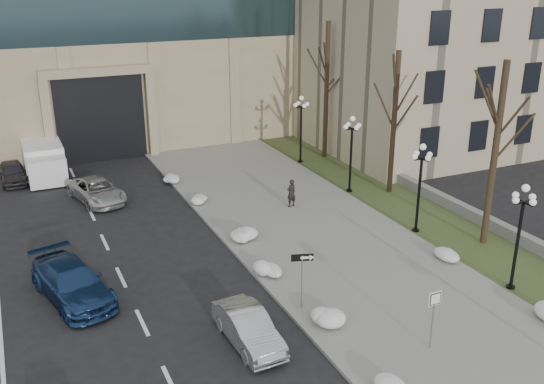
{
  "coord_description": "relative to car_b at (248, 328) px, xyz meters",
  "views": [
    {
      "loc": [
        -10.34,
        -10.35,
        12.84
      ],
      "look_at": [
        0.15,
        12.5,
        3.5
      ],
      "focal_mm": 40.0,
      "sensor_mm": 36.0,
      "label": 1
    }
  ],
  "objects": [
    {
      "name": "snow_clump_i",
      "position": [
        10.73,
        1.99,
        -0.34
      ],
      "size": [
        1.1,
        1.6,
        0.36
      ],
      "primitive_type": "ellipsoid",
      "color": "white",
      "rests_on": "sidewalk"
    },
    {
      "name": "snow_clump_e",
      "position": [
        2.92,
        8.38,
        -0.34
      ],
      "size": [
        1.1,
        1.6,
        0.36
      ],
      "primitive_type": "ellipsoid",
      "color": "white",
      "rests_on": "sidewalk"
    },
    {
      "name": "pedestrian",
      "position": [
        7.27,
        11.16,
        0.28
      ],
      "size": [
        0.66,
        0.5,
        1.6
      ],
      "primitive_type": "imported",
      "rotation": [
        0.0,
        0.0,
        3.36
      ],
      "color": "black",
      "rests_on": "sidewalk"
    },
    {
      "name": "tree_near",
      "position": [
        13.79,
        2.95,
        5.19
      ],
      "size": [
        3.2,
        3.2,
        9.0
      ],
      "color": "black",
      "rests_on": "ground"
    },
    {
      "name": "snow_clump_d",
      "position": [
        2.78,
        4.04,
        -0.34
      ],
      "size": [
        1.1,
        1.6,
        0.36
      ],
      "primitive_type": "ellipsoid",
      "color": "white",
      "rests_on": "sidewalk"
    },
    {
      "name": "lamppost_c",
      "position": [
        11.59,
        11.95,
        2.43
      ],
      "size": [
        1.18,
        1.18,
        4.76
      ],
      "color": "black",
      "rests_on": "ground"
    },
    {
      "name": "snow_clump_f",
      "position": [
        2.49,
        13.96,
        -0.34
      ],
      "size": [
        1.1,
        1.6,
        0.36
      ],
      "primitive_type": "ellipsoid",
      "color": "white",
      "rests_on": "sidewalk"
    },
    {
      "name": "car_d",
      "position": [
        -2.53,
        16.91,
        0.01
      ],
      "size": [
        3.13,
        5.05,
        1.3
      ],
      "primitive_type": "imported",
      "rotation": [
        0.0,
        0.0,
        0.22
      ],
      "color": "#B5B5B5",
      "rests_on": "ground"
    },
    {
      "name": "lamppost_d",
      "position": [
        11.59,
        18.45,
        2.43
      ],
      "size": [
        1.18,
        1.18,
        4.76
      ],
      "color": "black",
      "rests_on": "ground"
    },
    {
      "name": "lamppost_b",
      "position": [
        11.59,
        5.45,
        2.43
      ],
      "size": [
        1.18,
        1.18,
        4.76
      ],
      "color": "black",
      "rests_on": "ground"
    },
    {
      "name": "lamppost_a",
      "position": [
        11.59,
        -1.05,
        2.43
      ],
      "size": [
        1.18,
        1.18,
        4.76
      ],
      "color": "black",
      "rests_on": "ground"
    },
    {
      "name": "car_e",
      "position": [
        -6.81,
        22.52,
        0.0
      ],
      "size": [
        1.66,
        3.83,
        1.28
      ],
      "primitive_type": "imported",
      "rotation": [
        0.0,
        0.0,
        0.04
      ],
      "color": "#302F35",
      "rests_on": "ground"
    },
    {
      "name": "sidewalk",
      "position": [
        6.79,
        6.95,
        -0.58
      ],
      "size": [
        9.0,
        40.0,
        0.12
      ],
      "primitive_type": "cube",
      "color": "gray",
      "rests_on": "ground"
    },
    {
      "name": "stone_wall",
      "position": [
        15.29,
        8.95,
        -0.29
      ],
      "size": [
        0.5,
        30.0,
        0.7
      ],
      "primitive_type": "cube",
      "color": "gray",
      "rests_on": "ground"
    },
    {
      "name": "one_way_sign",
      "position": [
        2.95,
        1.19,
        1.39
      ],
      "size": [
        0.9,
        0.44,
        2.46
      ],
      "rotation": [
        0.0,
        0.0,
        -0.32
      ],
      "color": "slate",
      "rests_on": "ground"
    },
    {
      "name": "keep_sign",
      "position": [
        5.7,
        -3.14,
        1.11
      ],
      "size": [
        0.51,
        0.07,
        2.38
      ],
      "rotation": [
        0.0,
        0.0,
        -0.01
      ],
      "color": "slate",
      "rests_on": "ground"
    },
    {
      "name": "car_c",
      "position": [
        -5.34,
        5.91,
        0.12
      ],
      "size": [
        3.33,
        5.57,
        1.51
      ],
      "primitive_type": "imported",
      "rotation": [
        0.0,
        0.0,
        0.25
      ],
      "color": "navy",
      "rests_on": "ground"
    },
    {
      "name": "classical_building",
      "position": [
        25.29,
        20.93,
        5.36
      ],
      "size": [
        22.0,
        18.12,
        12.0
      ],
      "color": "tan",
      "rests_on": "ground"
    },
    {
      "name": "car_b",
      "position": [
        0.0,
        0.0,
        0.0
      ],
      "size": [
        1.53,
        3.94,
        1.28
      ],
      "primitive_type": "imported",
      "rotation": [
        0.0,
        0.0,
        0.05
      ],
      "color": "#A2A5AA",
      "rests_on": "ground"
    },
    {
      "name": "snow_clump_c",
      "position": [
        2.98,
        -0.37,
        -0.34
      ],
      "size": [
        1.1,
        1.6,
        0.36
      ],
      "primitive_type": "ellipsoid",
      "color": "white",
      "rests_on": "sidewalk"
    },
    {
      "name": "tree_far",
      "position": [
        13.79,
        18.95,
        5.51
      ],
      "size": [
        3.2,
        3.2,
        9.5
      ],
      "color": "black",
      "rests_on": "ground"
    },
    {
      "name": "curb",
      "position": [
        2.29,
        6.95,
        -0.57
      ],
      "size": [
        0.3,
        40.0,
        0.14
      ],
      "primitive_type": "cube",
      "color": "gray",
      "rests_on": "ground"
    },
    {
      "name": "snow_clump_g",
      "position": [
        2.45,
        18.35,
        -0.34
      ],
      "size": [
        1.1,
        1.6,
        0.36
      ],
      "primitive_type": "ellipsoid",
      "color": "white",
      "rests_on": "sidewalk"
    },
    {
      "name": "grass_strip",
      "position": [
        13.29,
        6.95,
        -0.59
      ],
      "size": [
        4.0,
        40.0,
        0.1
      ],
      "primitive_type": "cube",
      "color": "#374A25",
      "rests_on": "ground"
    },
    {
      "name": "box_truck",
      "position": [
        -4.86,
        23.47,
        0.41
      ],
      "size": [
        2.43,
        6.79,
        2.16
      ],
      "rotation": [
        0.0,
        0.0,
        0.0
      ],
      "color": "white",
      "rests_on": "ground"
    },
    {
      "name": "tree_mid",
      "position": [
        13.79,
        10.95,
        4.87
      ],
      "size": [
        3.2,
        3.2,
        8.5
      ],
      "color": "black",
      "rests_on": "ground"
    }
  ]
}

